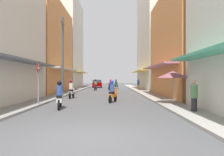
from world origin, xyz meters
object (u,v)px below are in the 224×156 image
(motorbike_blue, at_px, (110,84))
(motorbike_orange, at_px, (113,92))
(motorbike_maroon, at_px, (95,85))
(utility_pole, at_px, (63,56))
(motorbike_green, at_px, (116,84))
(vendor_umbrella, at_px, (173,74))
(parked_car, at_px, (97,84))
(motorbike_silver, at_px, (71,90))
(motorbike_white, at_px, (60,96))
(pedestrian_far, at_px, (138,84))
(pedestrian_foreground, at_px, (70,84))
(street_sign_no_entry, at_px, (38,78))
(motorbike_black, at_px, (110,87))
(pedestrian_crossing, at_px, (194,97))

(motorbike_blue, relative_size, motorbike_orange, 1.03)
(motorbike_maroon, bearing_deg, utility_pole, -103.09)
(motorbike_green, height_order, vendor_umbrella, vendor_umbrella)
(motorbike_green, relative_size, parked_car, 0.42)
(motorbike_silver, xyz_separation_m, motorbike_orange, (3.55, -3.11, 0.00))
(motorbike_maroon, bearing_deg, motorbike_white, -91.96)
(motorbike_white, relative_size, pedestrian_far, 1.07)
(motorbike_orange, bearing_deg, parked_car, 96.73)
(pedestrian_foreground, height_order, street_sign_no_entry, street_sign_no_entry)
(motorbike_black, xyz_separation_m, vendor_umbrella, (4.10, -17.35, 1.45))
(motorbike_silver, xyz_separation_m, street_sign_no_entry, (-1.04, -5.14, 1.01))
(motorbike_orange, xyz_separation_m, vendor_umbrella, (3.82, -1.57, 1.25))
(utility_pole, distance_m, street_sign_no_entry, 7.06)
(motorbike_white, distance_m, pedestrian_crossing, 7.11)
(motorbike_maroon, bearing_deg, parked_car, 92.88)
(motorbike_white, distance_m, street_sign_no_entry, 2.18)
(motorbike_black, distance_m, pedestrian_crossing, 20.95)
(motorbike_black, distance_m, motorbike_maroon, 2.43)
(motorbike_orange, height_order, pedestrian_crossing, pedestrian_crossing)
(motorbike_blue, distance_m, pedestrian_foreground, 10.57)
(pedestrian_foreground, bearing_deg, pedestrian_crossing, -60.03)
(motorbike_blue, height_order, motorbike_orange, same)
(motorbike_maroon, bearing_deg, motorbike_silver, -95.75)
(parked_car, bearing_deg, motorbike_green, 18.29)
(pedestrian_far, xyz_separation_m, utility_pole, (-8.48, -10.85, 2.99))
(pedestrian_far, distance_m, vendor_umbrella, 17.16)
(motorbike_white, xyz_separation_m, parked_car, (0.11, 27.59, 0.04))
(street_sign_no_entry, bearing_deg, motorbike_orange, 23.90)
(motorbike_green, bearing_deg, motorbike_blue, -102.00)
(parked_car, bearing_deg, utility_pole, -95.20)
(pedestrian_foreground, bearing_deg, motorbike_orange, -64.83)
(parked_car, xyz_separation_m, pedestrian_crossing, (6.81, -29.21, 0.08))
(motorbike_silver, distance_m, pedestrian_crossing, 10.84)
(street_sign_no_entry, bearing_deg, parked_car, 86.33)
(motorbike_blue, xyz_separation_m, pedestrian_far, (4.12, -4.99, 0.14))
(motorbike_black, height_order, motorbike_silver, motorbike_silver)
(pedestrian_crossing, distance_m, vendor_umbrella, 3.36)
(motorbike_orange, distance_m, motorbike_maroon, 14.78)
(pedestrian_crossing, bearing_deg, motorbike_white, 166.86)
(motorbike_white, xyz_separation_m, motorbike_maroon, (0.61, 17.70, 0.00))
(pedestrian_foreground, relative_size, street_sign_no_entry, 0.64)
(motorbike_maroon, relative_size, pedestrian_far, 1.08)
(motorbike_silver, distance_m, pedestrian_foreground, 8.28)
(pedestrian_crossing, distance_m, street_sign_no_entry, 8.98)
(motorbike_maroon, height_order, street_sign_no_entry, street_sign_no_entry)
(motorbike_green, height_order, utility_pole, utility_pole)
(motorbike_black, bearing_deg, motorbike_orange, -88.98)
(vendor_umbrella, bearing_deg, utility_pole, 143.61)
(motorbike_black, bearing_deg, utility_pole, -111.69)
(motorbike_orange, xyz_separation_m, street_sign_no_entry, (-4.59, -2.03, 1.01))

